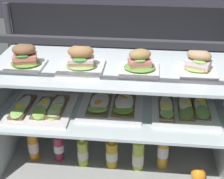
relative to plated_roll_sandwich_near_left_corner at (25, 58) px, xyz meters
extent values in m
cube|color=#464C48|center=(0.42, 0.05, -0.70)|extent=(6.00, 6.00, 0.02)
cube|color=#A5A6A1|center=(0.42, 0.05, -0.67)|extent=(1.27, 0.56, 0.04)
cylinder|color=#333338|center=(-0.20, 0.31, -0.25)|extent=(0.04, 0.04, 0.88)
cylinder|color=#333338|center=(1.03, 0.31, -0.25)|extent=(0.04, 0.04, 0.88)
cube|color=#333338|center=(0.42, -0.21, 0.17)|extent=(1.23, 0.03, 0.03)
cube|color=black|center=(0.42, 0.33, -0.23)|extent=(1.19, 0.01, 0.84)
cube|color=silver|center=(-0.18, 0.05, -0.48)|extent=(0.01, 0.48, 0.34)
cube|color=silver|center=(1.01, 0.05, -0.48)|extent=(0.01, 0.48, 0.34)
cube|color=silver|center=(0.42, 0.05, -0.31)|extent=(1.21, 0.50, 0.01)
cube|color=silver|center=(-0.18, 0.05, -0.18)|extent=(0.01, 0.48, 0.24)
cube|color=silver|center=(0.42, 0.05, -0.05)|extent=(1.21, 0.50, 0.01)
cube|color=white|center=(0.00, 0.00, -0.04)|extent=(0.17, 0.17, 0.01)
ellipsoid|color=#669C3D|center=(0.00, 0.00, -0.02)|extent=(0.15, 0.12, 0.02)
cube|color=#976840|center=(0.00, 0.00, -0.01)|extent=(0.13, 0.11, 0.02)
cube|color=#DB7C66|center=(0.00, 0.00, 0.01)|extent=(0.13, 0.11, 0.02)
ellipsoid|color=#4D873A|center=(0.00, -0.04, 0.02)|extent=(0.07, 0.05, 0.02)
ellipsoid|color=brown|center=(0.00, 0.00, 0.05)|extent=(0.13, 0.11, 0.05)
cube|color=white|center=(0.28, 0.00, -0.04)|extent=(0.21, 0.21, 0.02)
ellipsoid|color=#8ABE6E|center=(0.28, 0.00, -0.02)|extent=(0.15, 0.13, 0.02)
cube|color=tan|center=(0.28, 0.00, -0.01)|extent=(0.13, 0.09, 0.02)
cube|color=silver|center=(0.28, 0.00, 0.01)|extent=(0.13, 0.10, 0.02)
ellipsoid|color=#539D42|center=(0.28, -0.03, 0.02)|extent=(0.07, 0.04, 0.02)
ellipsoid|color=#A67847|center=(0.28, 0.00, 0.05)|extent=(0.13, 0.09, 0.06)
cube|color=white|center=(0.55, 0.01, -0.04)|extent=(0.18, 0.18, 0.01)
ellipsoid|color=#639B42|center=(0.55, 0.01, -0.02)|extent=(0.15, 0.13, 0.02)
cube|color=tan|center=(0.55, 0.01, -0.01)|extent=(0.11, 0.09, 0.02)
cube|color=#E07972|center=(0.55, 0.01, 0.01)|extent=(0.12, 0.10, 0.02)
ellipsoid|color=#8ABE63|center=(0.55, -0.02, 0.02)|extent=(0.06, 0.04, 0.02)
ellipsoid|color=#A08248|center=(0.55, 0.01, 0.04)|extent=(0.12, 0.10, 0.05)
cube|color=white|center=(0.83, 0.03, -0.04)|extent=(0.17, 0.17, 0.02)
ellipsoid|color=#8CC562|center=(0.83, 0.03, -0.02)|extent=(0.12, 0.11, 0.02)
cube|color=tan|center=(0.83, 0.03, -0.01)|extent=(0.13, 0.11, 0.02)
cube|color=silver|center=(0.83, 0.03, 0.01)|extent=(0.13, 0.11, 0.02)
ellipsoid|color=#94CA60|center=(0.83, 0.00, 0.02)|extent=(0.07, 0.05, 0.02)
ellipsoid|color=tan|center=(0.83, 0.03, 0.04)|extent=(0.13, 0.11, 0.05)
cube|color=white|center=(0.05, 0.03, -0.29)|extent=(0.33, 0.34, 0.02)
cube|color=brown|center=(-0.05, 0.01, -0.28)|extent=(0.08, 0.24, 0.02)
ellipsoid|color=#9BD262|center=(-0.05, -0.06, -0.26)|extent=(0.08, 0.13, 0.02)
ellipsoid|color=silver|center=(-0.05, 0.01, -0.26)|extent=(0.06, 0.20, 0.01)
cylinder|color=yellow|center=(-0.05, -0.03, -0.25)|extent=(0.06, 0.06, 0.01)
cube|color=brown|center=(0.06, 0.01, -0.28)|extent=(0.08, 0.22, 0.01)
ellipsoid|color=#8CBF4A|center=(0.06, -0.05, -0.27)|extent=(0.09, 0.12, 0.03)
ellipsoid|color=#ECF2CB|center=(0.06, 0.01, -0.27)|extent=(0.06, 0.18, 0.01)
cylinder|color=yellow|center=(0.07, 0.03, -0.26)|extent=(0.05, 0.05, 0.02)
cube|color=brown|center=(0.13, 0.03, -0.28)|extent=(0.08, 0.24, 0.01)
ellipsoid|color=#9FBF65|center=(0.13, -0.04, -0.27)|extent=(0.08, 0.12, 0.05)
ellipsoid|color=silver|center=(0.13, 0.03, -0.26)|extent=(0.06, 0.19, 0.02)
cylinder|color=yellow|center=(0.14, 0.01, -0.25)|extent=(0.07, 0.07, 0.03)
cube|color=white|center=(0.41, 0.09, -0.29)|extent=(0.33, 0.34, 0.02)
cube|color=brown|center=(0.35, 0.09, -0.28)|extent=(0.11, 0.26, 0.01)
ellipsoid|color=#8DBC4B|center=(0.35, 0.01, -0.27)|extent=(0.11, 0.13, 0.05)
ellipsoid|color=silver|center=(0.35, 0.09, -0.27)|extent=(0.10, 0.20, 0.01)
cylinder|color=orange|center=(0.34, 0.06, -0.26)|extent=(0.05, 0.05, 0.01)
cube|color=brown|center=(0.48, 0.09, -0.28)|extent=(0.11, 0.25, 0.01)
ellipsoid|color=olive|center=(0.48, 0.02, -0.27)|extent=(0.12, 0.14, 0.04)
ellipsoid|color=white|center=(0.48, 0.09, -0.26)|extent=(0.10, 0.20, 0.02)
cylinder|color=orange|center=(0.47, 0.13, -0.25)|extent=(0.06, 0.06, 0.02)
cube|color=white|center=(0.79, 0.08, -0.29)|extent=(0.33, 0.34, 0.02)
cube|color=brown|center=(0.70, 0.08, -0.28)|extent=(0.08, 0.27, 0.02)
ellipsoid|color=#76AA54|center=(0.70, 0.00, -0.26)|extent=(0.07, 0.13, 0.04)
ellipsoid|color=#F1DEC9|center=(0.70, 0.08, -0.26)|extent=(0.06, 0.21, 0.01)
cylinder|color=yellow|center=(0.69, 0.06, -0.25)|extent=(0.06, 0.06, 0.01)
cube|color=brown|center=(0.80, 0.10, -0.28)|extent=(0.08, 0.25, 0.01)
ellipsoid|color=olive|center=(0.80, 0.02, -0.26)|extent=(0.10, 0.14, 0.02)
ellipsoid|color=#F3EBC7|center=(0.80, 0.10, -0.26)|extent=(0.06, 0.20, 0.02)
cylinder|color=yellow|center=(0.81, 0.10, -0.25)|extent=(0.06, 0.06, 0.02)
cube|color=brown|center=(0.88, 0.09, -0.28)|extent=(0.08, 0.22, 0.02)
ellipsoid|color=#6C9C48|center=(0.88, 0.03, -0.26)|extent=(0.07, 0.11, 0.03)
ellipsoid|color=silver|center=(0.88, 0.09, -0.26)|extent=(0.06, 0.18, 0.01)
cylinder|color=yellow|center=(0.88, 0.12, -0.25)|extent=(0.06, 0.06, 0.02)
cylinder|color=orange|center=(-0.04, 0.06, -0.57)|extent=(0.06, 0.06, 0.17)
cylinder|color=silver|center=(-0.04, 0.06, -0.57)|extent=(0.06, 0.06, 0.07)
cylinder|color=orange|center=(-0.04, 0.06, -0.47)|extent=(0.03, 0.03, 0.03)
cylinder|color=#2A72B3|center=(-0.04, 0.06, -0.45)|extent=(0.03, 0.03, 0.01)
cylinder|color=#982A4B|center=(0.11, 0.07, -0.58)|extent=(0.06, 0.06, 0.15)
cylinder|color=silver|center=(0.11, 0.07, -0.58)|extent=(0.06, 0.06, 0.05)
cylinder|color=#952742|center=(0.11, 0.07, -0.48)|extent=(0.03, 0.03, 0.04)
cylinder|color=gold|center=(0.11, 0.07, -0.45)|extent=(0.04, 0.04, 0.01)
cylinder|color=#BAD245|center=(0.25, 0.04, -0.58)|extent=(0.06, 0.06, 0.15)
cylinder|color=white|center=(0.25, 0.04, -0.58)|extent=(0.06, 0.06, 0.05)
cylinder|color=#BFD549|center=(0.25, 0.04, -0.48)|extent=(0.03, 0.03, 0.05)
cylinder|color=gold|center=(0.25, 0.04, -0.45)|extent=(0.03, 0.03, 0.01)
cylinder|color=gold|center=(0.42, 0.04, -0.58)|extent=(0.07, 0.07, 0.16)
cylinder|color=silver|center=(0.42, 0.04, -0.58)|extent=(0.07, 0.07, 0.05)
cylinder|color=gold|center=(0.42, 0.04, -0.48)|extent=(0.03, 0.03, 0.04)
cylinder|color=gold|center=(0.42, 0.04, -0.46)|extent=(0.04, 0.04, 0.01)
cylinder|color=#BADA49|center=(0.56, 0.04, -0.57)|extent=(0.07, 0.07, 0.17)
cylinder|color=#F1EBCE|center=(0.56, 0.04, -0.59)|extent=(0.07, 0.07, 0.07)
cylinder|color=#BCD44F|center=(0.56, 0.04, -0.46)|extent=(0.03, 0.03, 0.03)
cylinder|color=black|center=(0.56, 0.04, -0.44)|extent=(0.03, 0.03, 0.02)
cylinder|color=gold|center=(0.70, 0.07, -0.56)|extent=(0.06, 0.06, 0.19)
cylinder|color=white|center=(0.70, 0.07, -0.55)|extent=(0.06, 0.06, 0.07)
cylinder|color=gold|center=(0.70, 0.07, -0.45)|extent=(0.03, 0.03, 0.03)
cylinder|color=black|center=(0.70, 0.07, -0.42)|extent=(0.04, 0.04, 0.01)
sphere|color=orange|center=(0.89, -0.03, -0.61)|extent=(0.08, 0.08, 0.08)
camera|label=1|loc=(0.58, -1.47, 0.62)|focal=54.38mm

